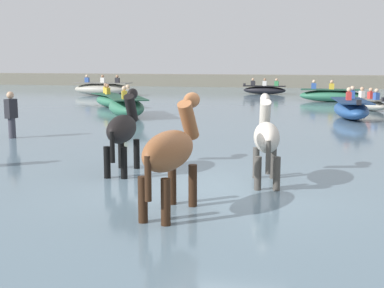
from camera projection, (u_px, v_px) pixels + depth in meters
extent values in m
plane|color=gray|center=(211.00, 210.00, 8.77)|extent=(120.00, 120.00, 0.00)
cube|color=slate|center=(265.00, 127.00, 18.36)|extent=(90.00, 90.00, 0.32)
ellipsoid|color=brown|center=(169.00, 151.00, 7.33)|extent=(0.68, 1.46, 0.56)
cylinder|color=black|center=(172.00, 194.00, 7.97)|extent=(0.13, 0.13, 0.96)
cylinder|color=black|center=(193.00, 196.00, 7.85)|extent=(0.13, 0.13, 0.96)
cylinder|color=black|center=(143.00, 211.00, 7.06)|extent=(0.13, 0.13, 0.96)
cylinder|color=black|center=(166.00, 214.00, 6.94)|extent=(0.13, 0.13, 0.96)
cylinder|color=brown|center=(188.00, 120.00, 7.96)|extent=(0.29, 0.54, 0.65)
ellipsoid|color=brown|center=(192.00, 100.00, 8.04)|extent=(0.27, 0.51, 0.24)
cylinder|color=black|center=(148.00, 179.00, 6.76)|extent=(0.09, 0.09, 0.60)
ellipsoid|color=black|center=(122.00, 129.00, 10.05)|extent=(0.57, 1.38, 0.54)
cylinder|color=black|center=(121.00, 161.00, 10.65)|extent=(0.13, 0.13, 0.91)
cylinder|color=black|center=(137.00, 162.00, 10.60)|extent=(0.13, 0.13, 0.91)
cylinder|color=black|center=(107.00, 171.00, 9.73)|extent=(0.13, 0.13, 0.91)
cylinder|color=black|center=(124.00, 171.00, 9.68)|extent=(0.13, 0.13, 0.91)
cylinder|color=black|center=(131.00, 108.00, 10.69)|extent=(0.25, 0.51, 0.62)
ellipsoid|color=black|center=(132.00, 94.00, 10.77)|extent=(0.23, 0.48, 0.23)
cylinder|color=black|center=(112.00, 147.00, 9.47)|extent=(0.09, 0.09, 0.58)
ellipsoid|color=beige|center=(267.00, 137.00, 9.17)|extent=(0.63, 1.37, 0.53)
cylinder|color=#45423C|center=(256.00, 171.00, 9.75)|extent=(0.12, 0.12, 0.89)
cylinder|color=#45423C|center=(273.00, 171.00, 9.72)|extent=(0.12, 0.12, 0.89)
cylinder|color=#45423C|center=(258.00, 182.00, 8.84)|extent=(0.12, 0.12, 0.89)
cylinder|color=#45423C|center=(276.00, 183.00, 8.81)|extent=(0.12, 0.12, 0.89)
cylinder|color=beige|center=(265.00, 114.00, 9.79)|extent=(0.27, 0.51, 0.60)
ellipsoid|color=beige|center=(265.00, 99.00, 9.88)|extent=(0.25, 0.47, 0.23)
cylinder|color=#45423C|center=(268.00, 157.00, 8.59)|extent=(0.08, 0.08, 0.56)
ellipsoid|color=black|center=(264.00, 90.00, 33.62)|extent=(2.82, 1.17, 0.50)
cube|color=black|center=(264.00, 86.00, 33.57)|extent=(2.71, 1.12, 0.04)
cube|color=black|center=(244.00, 85.00, 33.97)|extent=(0.13, 0.17, 0.18)
cube|color=#388E51|center=(277.00, 84.00, 33.34)|extent=(0.28, 0.20, 0.30)
sphere|color=tan|center=(277.00, 80.00, 33.30)|extent=(0.18, 0.18, 0.18)
cube|color=white|center=(265.00, 83.00, 33.61)|extent=(0.28, 0.20, 0.30)
sphere|color=#A37556|center=(265.00, 80.00, 33.58)|extent=(0.18, 0.18, 0.18)
cube|color=#232328|center=(253.00, 83.00, 33.85)|extent=(0.28, 0.20, 0.30)
sphere|color=tan|center=(253.00, 79.00, 33.81)|extent=(0.18, 0.18, 0.18)
ellipsoid|color=#337556|center=(111.00, 101.00, 24.47)|extent=(2.69, 2.88, 0.56)
cube|color=#1E4634|center=(111.00, 95.00, 24.42)|extent=(2.59, 2.76, 0.04)
cube|color=black|center=(121.00, 95.00, 23.19)|extent=(0.20, 0.20, 0.18)
cube|color=gold|center=(106.00, 90.00, 25.13)|extent=(0.31, 0.31, 0.30)
sphere|color=#A37556|center=(106.00, 85.00, 25.09)|extent=(0.18, 0.18, 0.18)
cube|color=gold|center=(108.00, 91.00, 24.33)|extent=(0.31, 0.31, 0.30)
sphere|color=#A37556|center=(108.00, 86.00, 24.29)|extent=(0.18, 0.18, 0.18)
ellipsoid|color=#B2AD9E|center=(369.00, 105.00, 22.92)|extent=(1.73, 2.59, 0.47)
cube|color=slate|center=(370.00, 99.00, 22.88)|extent=(1.66, 2.48, 0.04)
cube|color=black|center=(384.00, 99.00, 21.72)|extent=(0.19, 0.17, 0.18)
cube|color=white|center=(362.00, 94.00, 23.52)|extent=(0.27, 0.31, 0.30)
sphere|color=tan|center=(362.00, 89.00, 23.48)|extent=(0.18, 0.18, 0.18)
cube|color=red|center=(371.00, 95.00, 22.86)|extent=(0.27, 0.31, 0.30)
sphere|color=tan|center=(371.00, 90.00, 22.82)|extent=(0.18, 0.18, 0.18)
cube|color=#3356A8|center=(376.00, 96.00, 22.17)|extent=(0.27, 0.31, 0.30)
sphere|color=beige|center=(377.00, 91.00, 22.13)|extent=(0.18, 0.18, 0.18)
ellipsoid|color=#28518E|center=(351.00, 110.00, 19.67)|extent=(1.48, 3.59, 0.65)
cube|color=navy|center=(351.00, 101.00, 19.61)|extent=(1.42, 3.44, 0.04)
cube|color=black|center=(359.00, 102.00, 17.96)|extent=(0.17, 0.13, 0.18)
cube|color=#3356A8|center=(352.00, 94.00, 20.52)|extent=(0.20, 0.27, 0.30)
sphere|color=beige|center=(352.00, 88.00, 20.48)|extent=(0.18, 0.18, 0.18)
cube|color=red|center=(349.00, 96.00, 19.60)|extent=(0.20, 0.27, 0.30)
sphere|color=beige|center=(349.00, 90.00, 19.56)|extent=(0.18, 0.18, 0.18)
ellipsoid|color=#B2AD9E|center=(102.00, 89.00, 32.42)|extent=(3.70, 1.42, 0.76)
cube|color=slate|center=(102.00, 83.00, 32.36)|extent=(3.55, 1.36, 0.04)
cube|color=#3356A8|center=(87.00, 80.00, 32.60)|extent=(0.26, 0.18, 0.30)
sphere|color=beige|center=(87.00, 76.00, 32.56)|extent=(0.18, 0.18, 0.18)
cube|color=white|center=(103.00, 80.00, 32.41)|extent=(0.26, 0.18, 0.30)
sphere|color=#A37556|center=(103.00, 76.00, 32.37)|extent=(0.18, 0.18, 0.18)
cube|color=#232328|center=(117.00, 80.00, 32.01)|extent=(0.26, 0.18, 0.30)
sphere|color=#A37556|center=(117.00, 76.00, 31.97)|extent=(0.18, 0.18, 0.18)
ellipsoid|color=#337556|center=(126.00, 107.00, 20.34)|extent=(2.77, 3.66, 0.72)
cube|color=#1E4634|center=(126.00, 98.00, 20.28)|extent=(2.66, 3.52, 0.04)
cube|color=gold|center=(124.00, 95.00, 19.28)|extent=(0.28, 0.31, 0.30)
sphere|color=beige|center=(124.00, 88.00, 19.24)|extent=(0.18, 0.18, 0.18)
cube|color=white|center=(128.00, 93.00, 20.27)|extent=(0.28, 0.31, 0.30)
sphere|color=beige|center=(128.00, 87.00, 20.23)|extent=(0.18, 0.18, 0.18)
ellipsoid|color=#337556|center=(331.00, 96.00, 27.57)|extent=(3.29, 1.16, 0.62)
cube|color=#1E4634|center=(331.00, 90.00, 27.52)|extent=(3.16, 1.12, 0.04)
cube|color=#3356A8|center=(314.00, 86.00, 27.82)|extent=(0.26, 0.18, 0.30)
sphere|color=beige|center=(314.00, 82.00, 27.79)|extent=(0.18, 0.18, 0.18)
cube|color=gold|center=(332.00, 86.00, 27.51)|extent=(0.26, 0.18, 0.30)
sphere|color=tan|center=(332.00, 82.00, 27.47)|extent=(0.18, 0.18, 0.18)
cylinder|color=#383842|center=(12.00, 134.00, 14.73)|extent=(0.20, 0.20, 0.88)
cube|color=#232328|center=(11.00, 109.00, 14.62)|extent=(0.27, 0.36, 0.54)
sphere|color=tan|center=(10.00, 95.00, 14.56)|extent=(0.20, 0.20, 0.20)
cube|color=#706B5B|center=(294.00, 83.00, 42.26)|extent=(80.00, 2.40, 1.29)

